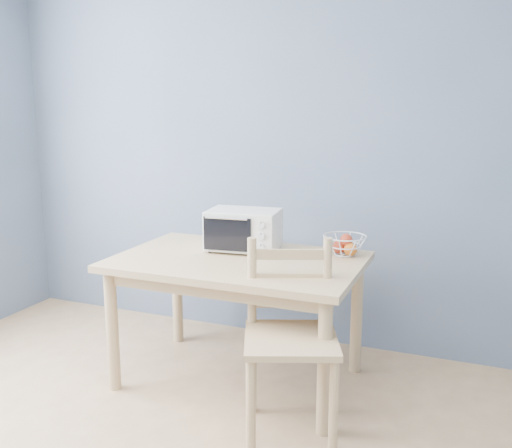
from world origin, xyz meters
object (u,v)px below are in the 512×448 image
at_px(dining_table, 238,275).
at_px(dining_chair, 290,340).
at_px(toaster_oven, 241,229).
at_px(fruit_basket, 345,244).

distance_m(dining_table, dining_chair, 0.61).
bearing_deg(dining_chair, toaster_oven, 110.94).
relative_size(dining_table, fruit_basket, 5.31).
distance_m(dining_table, toaster_oven, 0.30).
relative_size(fruit_basket, dining_chair, 0.28).
height_order(dining_table, toaster_oven, toaster_oven).
bearing_deg(dining_table, dining_chair, -40.22).
height_order(fruit_basket, dining_chair, dining_chair).
relative_size(dining_table, dining_chair, 1.46).
distance_m(dining_table, fruit_basket, 0.65).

